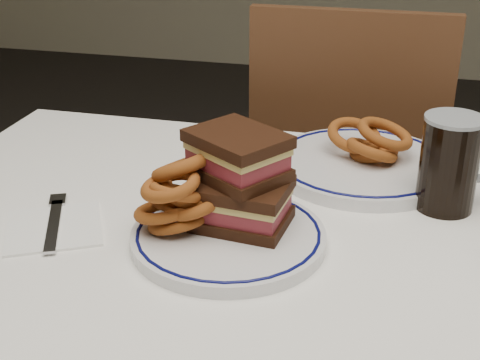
% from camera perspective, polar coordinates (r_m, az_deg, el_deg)
% --- Properties ---
extents(dining_table, '(1.27, 0.87, 0.75)m').
position_cam_1_polar(dining_table, '(0.95, 5.20, -11.64)').
color(dining_table, white).
rests_on(dining_table, floor).
extents(chair_far, '(0.44, 0.44, 0.94)m').
position_cam_1_polar(chair_far, '(1.67, 9.08, 0.31)').
color(chair_far, '#4E3119').
rests_on(chair_far, floor).
extents(main_plate, '(0.26, 0.26, 0.02)m').
position_cam_1_polar(main_plate, '(0.90, -1.00, -4.83)').
color(main_plate, white).
rests_on(main_plate, dining_table).
extents(reuben_sandwich, '(0.16, 0.15, 0.13)m').
position_cam_1_polar(reuben_sandwich, '(0.89, -0.01, 0.06)').
color(reuben_sandwich, black).
rests_on(reuben_sandwich, main_plate).
extents(onion_rings_main, '(0.12, 0.12, 0.13)m').
position_cam_1_polar(onion_rings_main, '(0.89, -5.04, -1.34)').
color(onion_rings_main, '#6B330E').
rests_on(onion_rings_main, main_plate).
extents(ketchup_ramekin, '(0.05, 0.05, 0.03)m').
position_cam_1_polar(ketchup_ramekin, '(0.95, -0.87, -1.51)').
color(ketchup_ramekin, white).
rests_on(ketchup_ramekin, main_plate).
extents(beer_mug, '(0.12, 0.09, 0.14)m').
position_cam_1_polar(beer_mug, '(1.01, 17.57, 1.43)').
color(beer_mug, black).
rests_on(beer_mug, dining_table).
extents(far_plate, '(0.30, 0.30, 0.02)m').
position_cam_1_polar(far_plate, '(1.12, 10.39, 1.31)').
color(far_plate, white).
rests_on(far_plate, dining_table).
extents(onion_rings_far, '(0.15, 0.12, 0.08)m').
position_cam_1_polar(onion_rings_far, '(1.13, 11.14, 3.22)').
color(onion_rings_far, '#6B330E').
rests_on(onion_rings_far, far_plate).
extents(napkin_fork, '(0.17, 0.18, 0.01)m').
position_cam_1_polar(napkin_fork, '(0.97, -15.58, -3.82)').
color(napkin_fork, white).
rests_on(napkin_fork, dining_table).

